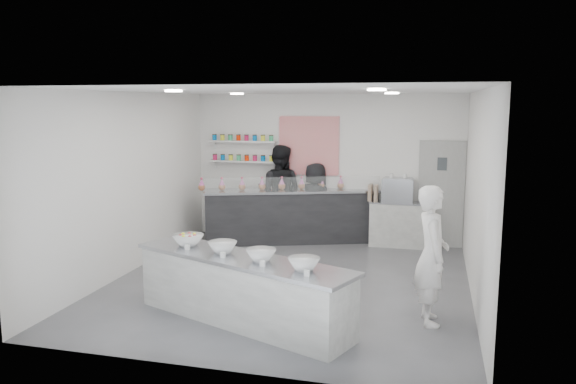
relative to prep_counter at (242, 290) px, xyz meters
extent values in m
plane|color=#515156|center=(0.20, 1.67, -0.43)|extent=(6.00, 6.00, 0.00)
plane|color=white|center=(0.20, 1.67, 2.57)|extent=(6.00, 6.00, 0.00)
plane|color=white|center=(0.20, 4.67, 1.07)|extent=(5.50, 0.00, 5.50)
plane|color=white|center=(-2.55, 1.67, 1.07)|extent=(0.00, 6.00, 6.00)
plane|color=white|center=(2.95, 1.67, 1.07)|extent=(0.00, 6.00, 6.00)
cube|color=#9B9B98|center=(2.50, 4.64, 0.62)|extent=(0.88, 0.04, 2.10)
cube|color=red|center=(-0.15, 4.65, 1.52)|extent=(1.25, 0.03, 1.20)
cube|color=silver|center=(-1.55, 4.57, 1.17)|extent=(1.45, 0.22, 0.04)
cube|color=silver|center=(-1.55, 4.57, 1.59)|extent=(1.45, 0.22, 0.04)
cylinder|color=white|center=(-1.20, 0.67, 2.55)|extent=(0.24, 0.24, 0.02)
cylinder|color=white|center=(1.60, 0.67, 2.55)|extent=(0.24, 0.24, 0.02)
cylinder|color=white|center=(-1.20, 3.27, 2.55)|extent=(0.24, 0.24, 0.02)
cylinder|color=white|center=(1.60, 3.27, 2.55)|extent=(0.24, 0.24, 0.02)
cube|color=#A5A5A0|center=(0.00, 0.00, 0.00)|extent=(3.23, 1.86, 0.87)
cube|color=black|center=(-0.41, 4.27, 0.11)|extent=(3.52, 1.80, 1.09)
cube|color=white|center=(-0.31, 3.98, 0.80)|extent=(3.26, 1.19, 0.30)
cube|color=#A5A5A0|center=(1.75, 4.45, 0.01)|extent=(1.21, 0.38, 0.90)
cube|color=#93969E|center=(1.68, 4.45, 0.69)|extent=(0.60, 0.41, 0.46)
imported|color=white|center=(2.36, 0.60, 0.46)|extent=(0.54, 0.72, 1.80)
imported|color=black|center=(-0.74, 4.52, 0.55)|extent=(0.97, 0.76, 1.96)
imported|color=black|center=(0.02, 4.52, 0.37)|extent=(0.92, 0.78, 1.61)
camera|label=1|loc=(2.32, -6.58, 2.38)|focal=35.00mm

